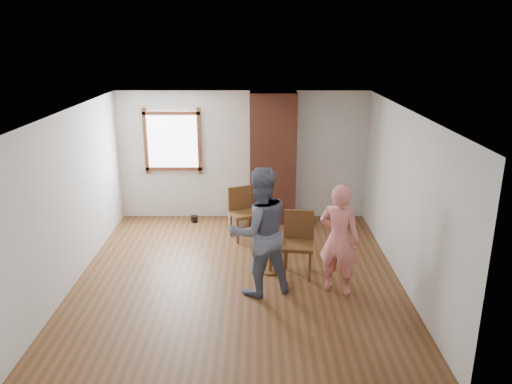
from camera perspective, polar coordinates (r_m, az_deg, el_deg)
ground at (r=7.96m, az=-2.00°, el=-9.68°), size 5.50×5.50×0.00m
room_shell at (r=7.90m, az=-2.39°, el=4.13°), size 5.04×5.52×2.62m
brick_chimney at (r=9.86m, az=1.93°, el=3.83°), size 0.90×0.50×2.60m
stoneware_crock at (r=9.92m, az=-2.06°, el=-2.40°), size 0.49×0.49×0.51m
dark_pot at (r=10.20m, az=-7.06°, el=-3.06°), size 0.17×0.17×0.14m
dining_chair_left at (r=9.25m, az=-1.63°, el=-2.04°), size 0.58×0.58×0.96m
dining_chair_right at (r=7.88m, az=4.87°, el=-5.45°), size 0.53×0.53×1.01m
side_table at (r=7.94m, az=1.65°, el=-6.52°), size 0.40×0.40×0.60m
cake_plate at (r=7.86m, az=1.66°, el=-5.18°), size 0.18×0.18×0.01m
cake_slice at (r=7.85m, az=1.73°, el=-4.96°), size 0.08×0.07×0.06m
man at (r=7.14m, az=0.41°, el=-4.56°), size 1.12×1.00×1.91m
person_pink at (r=7.30m, az=9.48°, el=-5.38°), size 0.72×0.64×1.66m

